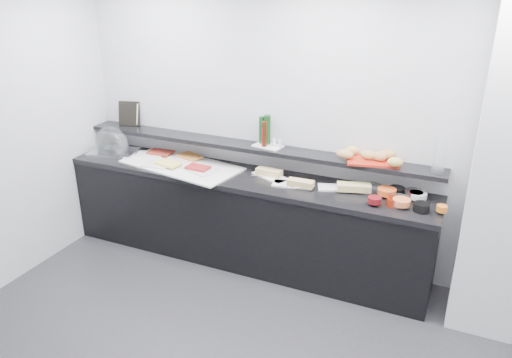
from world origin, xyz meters
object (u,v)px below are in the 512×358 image
at_px(sandwich_plate_mid, 292,185).
at_px(condiment_tray, 268,146).
at_px(bread_tray, 373,160).
at_px(cloche_base, 114,152).
at_px(carafe, 440,156).
at_px(framed_print, 129,114).

distance_m(sandwich_plate_mid, condiment_tray, 0.47).
relative_size(sandwich_plate_mid, bread_tray, 0.79).
height_order(cloche_base, carafe, carafe).
height_order(cloche_base, sandwich_plate_mid, cloche_base).
bearing_deg(sandwich_plate_mid, condiment_tray, 136.65).
bearing_deg(bread_tray, cloche_base, 171.91).
height_order(framed_print, condiment_tray, framed_print).
height_order(framed_print, bread_tray, framed_print).
xyz_separation_m(cloche_base, framed_print, (0.04, 0.27, 0.36)).
bearing_deg(condiment_tray, cloche_base, -163.78).
height_order(bread_tray, carafe, carafe).
distance_m(cloche_base, bread_tray, 2.68).
bearing_deg(carafe, bread_tray, 173.00).
height_order(cloche_base, framed_print, framed_print).
bearing_deg(condiment_tray, framed_print, -172.90).
bearing_deg(carafe, cloche_base, -177.09).
relative_size(sandwich_plate_mid, condiment_tray, 1.28).
relative_size(condiment_tray, bread_tray, 0.62).
bearing_deg(cloche_base, bread_tray, -7.40).
bearing_deg(framed_print, sandwich_plate_mid, -24.08).
relative_size(condiment_tray, carafe, 0.90).
bearing_deg(bread_tray, carafe, -19.99).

